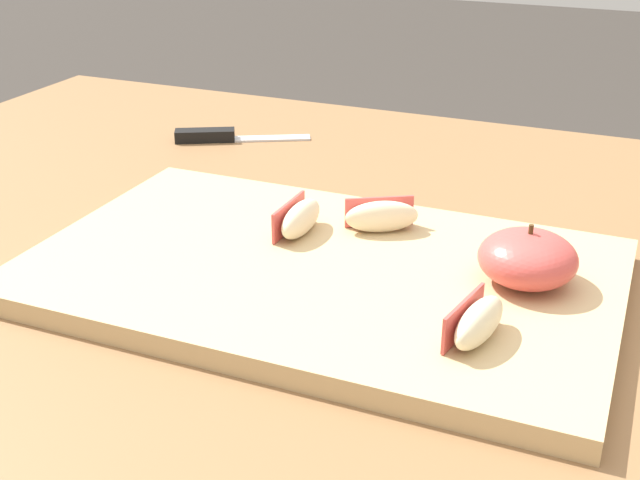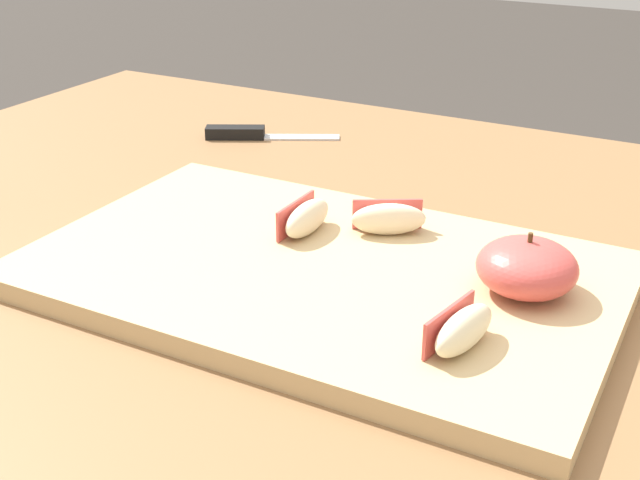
# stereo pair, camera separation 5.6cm
# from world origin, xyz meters

# --- Properties ---
(dining_table) EXTENTS (1.10, 0.91, 0.73)m
(dining_table) POSITION_xyz_m (0.00, 0.00, 0.63)
(dining_table) COLOR brown
(dining_table) RESTS_ON ground_plane
(cutting_board) EXTENTS (0.46, 0.28, 0.02)m
(cutting_board) POSITION_xyz_m (0.06, -0.03, 0.74)
(cutting_board) COLOR tan
(cutting_board) RESTS_ON dining_table
(apple_half_skin_up) EXTENTS (0.07, 0.07, 0.05)m
(apple_half_skin_up) POSITION_xyz_m (0.21, 0.00, 0.77)
(apple_half_skin_up) COLOR #D14C47
(apple_half_skin_up) RESTS_ON cutting_board
(apple_wedge_back) EXTENTS (0.06, 0.05, 0.03)m
(apple_wedge_back) POSITION_xyz_m (0.08, 0.05, 0.76)
(apple_wedge_back) COLOR beige
(apple_wedge_back) RESTS_ON cutting_board
(apple_wedge_right) EXTENTS (0.02, 0.06, 0.03)m
(apple_wedge_right) POSITION_xyz_m (0.02, 0.02, 0.76)
(apple_wedge_right) COLOR beige
(apple_wedge_right) RESTS_ON cutting_board
(apple_wedge_left) EXTENTS (0.03, 0.07, 0.03)m
(apple_wedge_left) POSITION_xyz_m (0.20, -0.09, 0.76)
(apple_wedge_left) COLOR beige
(apple_wedge_left) RESTS_ON cutting_board
(paring_knife) EXTENTS (0.15, 0.09, 0.01)m
(paring_knife) POSITION_xyz_m (-0.20, 0.26, 0.74)
(paring_knife) COLOR silver
(paring_knife) RESTS_ON dining_table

